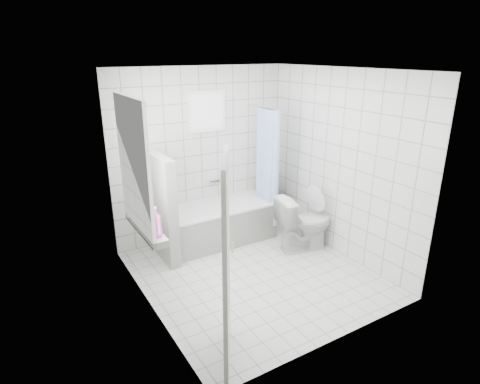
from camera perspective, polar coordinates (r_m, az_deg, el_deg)
ground at (r=5.43m, az=2.01°, el=-11.57°), size 3.00×3.00×0.00m
ceiling at (r=4.65m, az=2.41°, el=17.03°), size 3.00×3.00×0.00m
wall_back at (r=6.14m, az=-5.51°, el=5.29°), size 2.80×0.02×2.60m
wall_front at (r=3.80m, az=14.69°, el=-4.43°), size 2.80×0.02×2.60m
wall_left at (r=4.32m, az=-13.56°, el=-1.40°), size 0.02×3.00×2.60m
wall_right at (r=5.74m, az=14.00°, el=3.78°), size 0.02×3.00×2.60m
window_left at (r=4.51m, az=-14.52°, el=3.44°), size 0.01×0.90×1.40m
window_back at (r=6.02m, az=-4.65°, el=11.34°), size 0.50×0.01×0.50m
window_sill at (r=4.77m, az=-13.25°, el=-5.03°), size 0.18×1.02×0.08m
door at (r=3.61m, az=-1.94°, el=-10.41°), size 0.45×0.71×2.00m
bathtub at (r=6.19m, az=-3.02°, el=-4.43°), size 1.69×0.77×0.58m
partition_wall at (r=5.63m, az=-11.05°, el=-2.21°), size 0.15×0.85×1.50m
tiled_ledge at (r=6.89m, az=3.49°, el=-2.02°), size 0.40×0.24×0.55m
toilet at (r=5.96m, az=9.15°, el=-4.33°), size 0.89×0.62×0.83m
curtain_rod at (r=6.09m, az=3.48°, el=11.94°), size 0.02×0.80×0.02m
shower_curtain at (r=6.17m, az=3.99°, el=3.49°), size 0.14×0.48×1.78m
tub_faucet at (r=6.31m, az=-3.74°, el=1.47°), size 0.18×0.06×0.06m
sill_bottles at (r=4.54m, az=-12.54°, el=-3.90°), size 0.17×0.82×0.33m
ledge_bottles at (r=6.73m, az=3.76°, el=1.06°), size 0.18×0.19×0.28m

